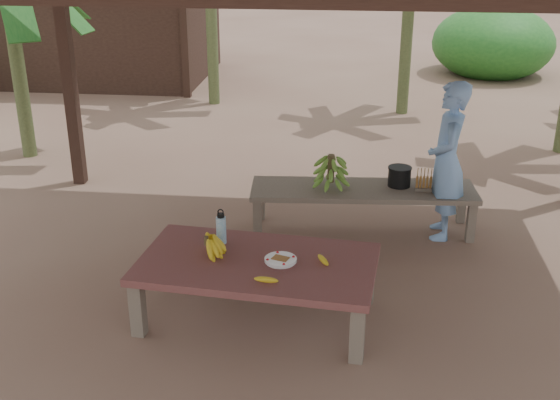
# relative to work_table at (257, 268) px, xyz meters

# --- Properties ---
(ground) EXTENTS (80.00, 80.00, 0.00)m
(ground) POSITION_rel_work_table_xyz_m (0.30, 0.43, -0.43)
(ground) COLOR brown
(ground) RESTS_ON ground
(work_table) EXTENTS (1.89, 1.17, 0.50)m
(work_table) POSITION_rel_work_table_xyz_m (0.00, 0.00, 0.00)
(work_table) COLOR brown
(work_table) RESTS_ON ground
(bench) EXTENTS (2.24, 0.75, 0.45)m
(bench) POSITION_rel_work_table_xyz_m (0.80, 1.75, -0.04)
(bench) COLOR brown
(bench) RESTS_ON ground
(ripe_banana_bunch) EXTENTS (0.32, 0.29, 0.17)m
(ripe_banana_bunch) POSITION_rel_work_table_xyz_m (-0.40, 0.05, 0.15)
(ripe_banana_bunch) COLOR yellow
(ripe_banana_bunch) RESTS_ON work_table
(plate) EXTENTS (0.25, 0.25, 0.04)m
(plate) POSITION_rel_work_table_xyz_m (0.18, -0.01, 0.08)
(plate) COLOR white
(plate) RESTS_ON work_table
(loose_banana_front) EXTENTS (0.18, 0.05, 0.04)m
(loose_banana_front) POSITION_rel_work_table_xyz_m (0.11, -0.33, 0.09)
(loose_banana_front) COLOR yellow
(loose_banana_front) RESTS_ON work_table
(loose_banana_side) EXTENTS (0.11, 0.15, 0.04)m
(loose_banana_side) POSITION_rel_work_table_xyz_m (0.50, 0.02, 0.09)
(loose_banana_side) COLOR yellow
(loose_banana_side) RESTS_ON work_table
(water_flask) EXTENTS (0.08, 0.08, 0.30)m
(water_flask) POSITION_rel_work_table_xyz_m (-0.33, 0.28, 0.19)
(water_flask) COLOR teal
(water_flask) RESTS_ON work_table
(green_banana_stalk) EXTENTS (0.33, 0.33, 0.36)m
(green_banana_stalk) POSITION_rel_work_table_xyz_m (0.48, 1.73, 0.19)
(green_banana_stalk) COLOR #598C2D
(green_banana_stalk) RESTS_ON bench
(cooking_pot) EXTENTS (0.22, 0.22, 0.19)m
(cooking_pot) POSITION_rel_work_table_xyz_m (1.16, 1.85, 0.11)
(cooking_pot) COLOR black
(cooking_pot) RESTS_ON bench
(skewer_rack) EXTENTS (0.19, 0.09, 0.24)m
(skewer_rack) POSITION_rel_work_table_xyz_m (1.38, 1.74, 0.14)
(skewer_rack) COLOR #A57F47
(skewer_rack) RESTS_ON bench
(woman) EXTENTS (0.39, 0.57, 1.54)m
(woman) POSITION_rel_work_table_xyz_m (1.58, 1.72, 0.33)
(woman) COLOR #7AA8E7
(woman) RESTS_ON ground
(hut) EXTENTS (4.40, 3.43, 2.85)m
(hut) POSITION_rel_work_table_xyz_m (-4.20, 8.43, 0.67)
(hut) COLOR black
(hut) RESTS_ON ground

